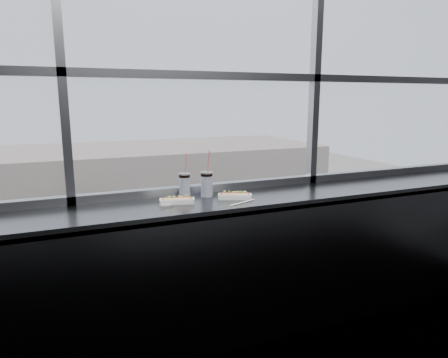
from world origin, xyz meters
name	(u,v)px	position (x,y,z in m)	size (l,w,h in m)	color
wall_back_lower	(206,256)	(0.00, 1.50, 0.55)	(6.00, 6.00, 0.00)	black
window_glass	(203,34)	(0.00, 1.52, 2.30)	(6.00, 6.00, 0.00)	silver
window_mullions	(204,34)	(0.00, 1.50, 2.30)	(6.00, 0.08, 2.40)	gray
counter	(218,203)	(0.00, 1.23, 1.07)	(6.00, 0.55, 0.06)	#5B5C5E
counter_fascia	(232,283)	(0.00, 0.97, 0.55)	(6.00, 0.04, 1.04)	#5B5C5E
hotdog_tray_left	(177,200)	(-0.31, 1.23, 1.12)	(0.25, 0.14, 0.06)	white
hotdog_tray_right	(235,196)	(0.12, 1.19, 1.12)	(0.26, 0.17, 0.06)	white
soda_cup_left	(185,184)	(-0.20, 1.42, 1.20)	(0.09, 0.09, 0.34)	white
soda_cup_right	(207,183)	(-0.04, 1.35, 1.20)	(0.10, 0.10, 0.36)	white
loose_straw	(243,202)	(0.12, 1.06, 1.10)	(0.01, 0.01, 0.25)	white
wrapper	(167,205)	(-0.40, 1.18, 1.11)	(0.09, 0.07, 0.02)	silver
plaza_ground	(74,215)	(0.00, 45.00, -11.00)	(120.00, 120.00, 0.00)	gray
street_asphalt	(92,319)	(0.00, 21.50, -10.97)	(80.00, 10.00, 0.06)	black
far_sidewalk	(83,267)	(0.00, 29.50, -10.98)	(80.00, 6.00, 0.04)	gray
far_building	(74,190)	(0.00, 39.50, -7.00)	(50.00, 14.00, 8.00)	#A39285
car_near_d	(249,308)	(8.38, 17.50, -10.01)	(5.57, 2.32, 1.86)	silver
car_near_e	(348,286)	(15.52, 17.50, -10.01)	(5.60, 2.33, 1.87)	navy
car_far_c	(241,250)	(11.64, 25.50, -9.90)	(6.21, 2.59, 2.07)	white
car_near_c	(89,342)	(-0.38, 17.50, -9.95)	(5.93, 2.47, 1.98)	maroon
car_far_b	(106,273)	(1.32, 25.50, -10.02)	(5.53, 2.30, 1.84)	maroon
pedestrian_b	(74,256)	(-0.60, 29.40, -9.91)	(0.93, 0.70, 2.10)	#66605B
pedestrian_c	(151,242)	(5.49, 30.17, -9.92)	(0.92, 0.69, 2.08)	#66605B
pedestrian_d	(204,240)	(9.83, 29.07, -10.01)	(0.84, 0.63, 1.90)	#66605B
tree_center	(81,222)	(0.08, 29.50, -7.29)	(3.50, 3.50, 5.47)	#47382B
tree_right	(213,208)	(10.79, 29.50, -7.38)	(3.41, 3.41, 5.34)	#47382B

